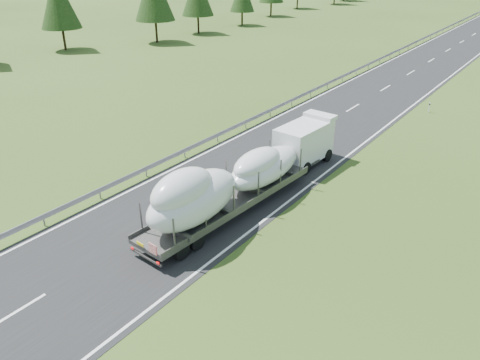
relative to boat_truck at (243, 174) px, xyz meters
The scene contains 3 objects.
ground 5.70m from the boat_truck, 118.43° to the right, with size 400.00×400.00×0.00m, color #2F4617.
guardrail 95.62m from the boat_truck, 94.69° to the left, with size 0.10×400.00×0.76m.
boat_truck is the anchor object (origin of this frame).
Camera 1 is at (17.23, -15.93, 14.38)m, focal length 35.00 mm.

